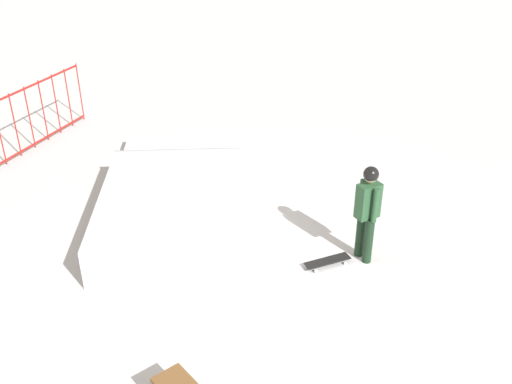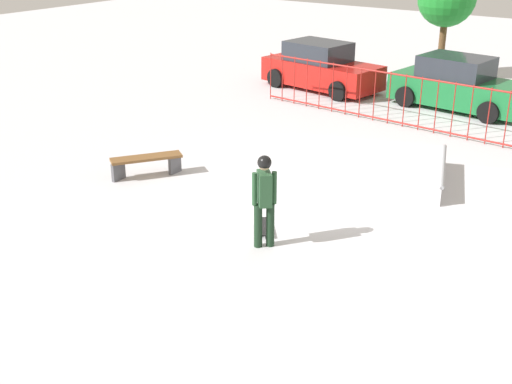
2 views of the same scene
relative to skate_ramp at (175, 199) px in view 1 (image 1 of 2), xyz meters
name	(u,v)px [view 1 (image 1 of 2)]	position (x,y,z in m)	size (l,w,h in m)	color
ground_plane	(219,260)	(-1.25, -1.30, -0.32)	(60.00, 60.00, 0.00)	silver
skate_ramp	(175,199)	(0.00, 0.00, 0.00)	(5.96, 4.24, 0.74)	silver
skater	(368,207)	(-0.50, -3.62, 0.69)	(0.42, 0.43, 1.73)	black
skateboard	(328,261)	(-0.86, -3.08, -0.24)	(0.66, 0.74, 0.09)	black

